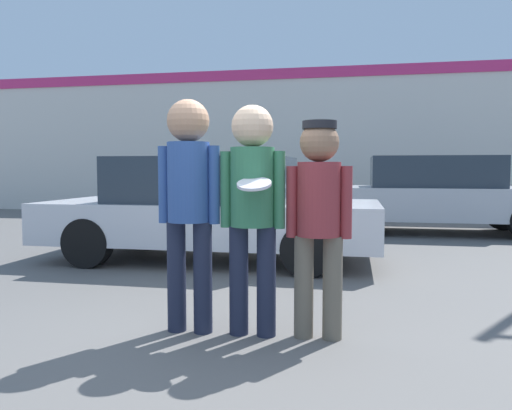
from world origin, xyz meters
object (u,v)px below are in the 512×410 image
parked_car_near (210,209)px  parked_car_far (436,195)px  person_right (319,210)px  shrub (243,192)px  person_left (189,192)px  person_middle_with_frisbee (252,198)px

parked_car_near → parked_car_far: bearing=46.0°
person_right → shrub: (-2.82, 9.89, -0.34)m
parked_car_far → person_left: bearing=-112.9°
person_right → parked_car_far: bearing=74.5°
parked_car_far → shrub: bearing=147.5°
person_left → person_middle_with_frisbee: (0.51, 0.02, -0.04)m
person_middle_with_frisbee → person_right: bearing=3.2°
person_left → parked_car_far: size_ratio=0.39×
parked_car_near → shrub: bearing=98.7°
shrub → parked_car_far: bearing=-32.5°
person_middle_with_frisbee → parked_car_far: (2.42, 6.91, -0.29)m
parked_car_near → person_middle_with_frisbee: bearing=-67.8°
person_middle_with_frisbee → parked_car_near: person_middle_with_frisbee is taller
person_middle_with_frisbee → parked_car_near: (-1.27, 3.10, -0.34)m
person_right → shrub: person_right is taller
parked_car_near → parked_car_far: 5.30m
person_left → person_right: 1.03m
person_middle_with_frisbee → parked_car_far: bearing=70.7°
person_right → parked_car_near: bearing=120.0°
person_left → parked_car_near: bearing=103.6°
parked_car_near → shrub: size_ratio=3.59×
person_right → shrub: 10.29m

